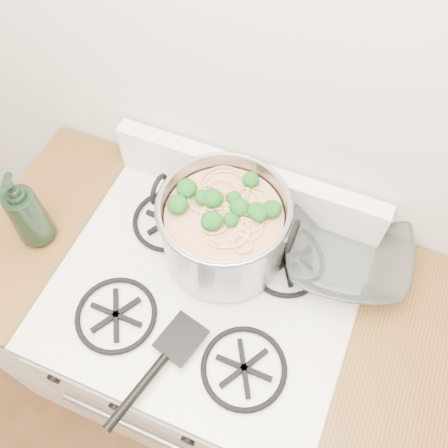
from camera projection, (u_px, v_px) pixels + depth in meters
gas_range at (208, 348)px, 1.67m from camera, size 0.76×0.66×0.92m
counter_left at (77, 290)px, 1.76m from camera, size 0.25×0.65×0.92m
stock_pot at (224, 229)px, 1.23m from camera, size 0.35×0.32×0.22m
spatula at (181, 337)px, 1.18m from camera, size 0.36×0.37×0.02m
glass_bowl at (345, 255)px, 1.29m from camera, size 0.15×0.15×0.03m
bottle at (25, 210)px, 1.24m from camera, size 0.12×0.12×0.25m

